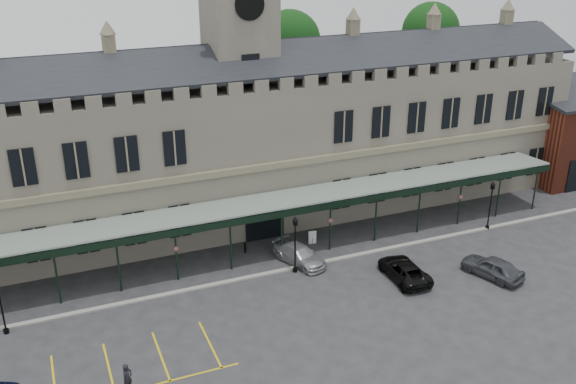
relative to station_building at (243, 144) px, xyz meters
name	(u,v)px	position (x,y,z in m)	size (l,w,h in m)	color
ground	(322,308)	(0.00, -15.91, -6.47)	(140.00, 140.00, 0.00)	#29292C
station_building	(243,144)	(0.00, 0.00, 0.00)	(60.00, 10.36, 17.30)	#5E594E
clock_tower	(240,65)	(0.00, 0.09, 6.64)	(5.60, 5.60, 24.80)	#5E594E
canopy	(281,229)	(0.00, -8.45, -4.06)	(50.00, 4.10, 4.30)	#8C9E93
kerb	(291,269)	(0.00, -10.41, -6.41)	(60.00, 0.40, 0.12)	gray
parking_markings	(110,374)	(-14.00, -17.41, -6.47)	(16.00, 6.00, 0.01)	gold
tree_behind_mid	(290,43)	(8.00, 9.09, 6.35)	(6.00, 6.00, 16.00)	#332314
tree_behind_right	(430,33)	(24.00, 9.09, 6.35)	(6.00, 6.00, 16.00)	#332314
lamp_post_mid	(295,239)	(0.17, -10.83, -3.83)	(0.42, 0.42, 4.45)	black
lamp_post_right	(491,201)	(17.72, -10.45, -3.94)	(0.40, 0.40, 4.26)	black
traffic_cone	(491,263)	(13.88, -15.68, -6.16)	(0.40, 0.40, 0.63)	#E05407
sign_board	(312,237)	(3.18, -7.28, -5.93)	(0.64, 0.14, 1.10)	black
bollard_left	(245,248)	(-2.25, -6.68, -6.04)	(0.15, 0.15, 0.85)	black
bollard_right	(316,235)	(3.67, -6.90, -5.98)	(0.17, 0.17, 0.97)	black
car_taxi	(299,255)	(1.00, -9.74, -5.79)	(1.90, 4.66, 1.35)	#989A9F
car_van	(404,270)	(7.00, -14.68, -5.79)	(2.25, 4.87, 1.35)	black
car_right_a	(492,267)	(13.00, -16.86, -5.70)	(1.82, 4.54, 1.55)	#3C3F44
person_a	(127,378)	(-13.26, -19.29, -5.59)	(0.64, 0.42, 1.76)	black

